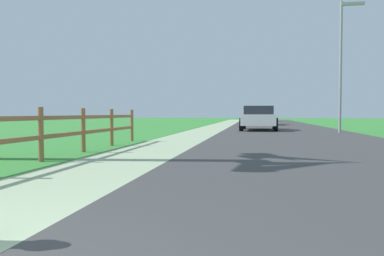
% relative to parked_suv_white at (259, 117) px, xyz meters
% --- Properties ---
extents(ground_plane, '(120.00, 120.00, 0.00)m').
position_rel_parked_suv_white_xyz_m(ground_plane, '(-2.07, 3.06, -0.75)').
color(ground_plane, '#368736').
extents(road_asphalt, '(7.00, 66.00, 0.01)m').
position_rel_parked_suv_white_xyz_m(road_asphalt, '(1.43, 5.06, -0.75)').
color(road_asphalt, '#3C3C3C').
rests_on(road_asphalt, ground).
extents(curb_concrete, '(6.00, 66.00, 0.01)m').
position_rel_parked_suv_white_xyz_m(curb_concrete, '(-5.07, 5.06, -0.75)').
color(curb_concrete, '#A4B78F').
rests_on(curb_concrete, ground).
extents(grass_verge, '(5.00, 66.00, 0.00)m').
position_rel_parked_suv_white_xyz_m(grass_verge, '(-6.57, 5.06, -0.75)').
color(grass_verge, '#368736').
rests_on(grass_verge, ground).
extents(rail_fence, '(0.11, 11.97, 1.13)m').
position_rel_parked_suv_white_xyz_m(rail_fence, '(-4.60, -16.04, -0.10)').
color(rail_fence, brown).
rests_on(rail_fence, ground).
extents(parked_suv_white, '(2.22, 4.86, 1.43)m').
position_rel_parked_suv_white_xyz_m(parked_suv_white, '(0.00, 0.00, 0.00)').
color(parked_suv_white, white).
rests_on(parked_suv_white, ground).
extents(parked_car_red, '(2.24, 4.72, 1.42)m').
position_rel_parked_suv_white_xyz_m(parked_car_red, '(0.40, 11.02, -0.00)').
color(parked_car_red, maroon).
rests_on(parked_car_red, ground).
extents(parked_car_black, '(2.19, 4.40, 1.51)m').
position_rel_parked_suv_white_xyz_m(parked_car_black, '(-0.21, 18.92, 0.01)').
color(parked_car_black, black).
rests_on(parked_car_black, ground).
extents(parked_car_blue, '(2.13, 4.40, 1.59)m').
position_rel_parked_suv_white_xyz_m(parked_car_blue, '(0.53, 29.86, 0.05)').
color(parked_car_blue, navy).
rests_on(parked_car_blue, ground).
extents(street_lamp, '(1.17, 0.20, 6.68)m').
position_rel_parked_suv_white_xyz_m(street_lamp, '(4.16, -2.71, 3.19)').
color(street_lamp, gray).
rests_on(street_lamp, ground).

